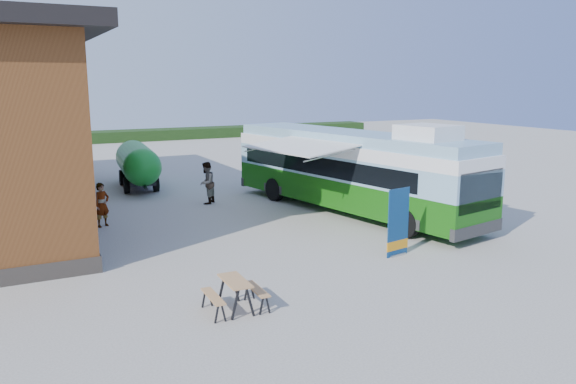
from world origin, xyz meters
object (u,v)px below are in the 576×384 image
banner (398,228)px  person_b (207,183)px  bus (351,168)px  slurry_tanker (138,163)px  person_a (102,205)px  picnic_table (235,288)px

banner → person_b: size_ratio=1.14×
bus → banner: (-2.10, -5.99, -1.00)m
person_b → slurry_tanker: slurry_tanker is taller
bus → person_a: 10.27m
banner → picnic_table: bearing=-174.7°
slurry_tanker → picnic_table: bearing=-89.0°
bus → person_b: (-5.00, 4.40, -0.94)m
person_a → person_b: bearing=-5.3°
bus → person_a: (-9.97, 2.23, -1.04)m
person_b → slurry_tanker: bearing=-118.1°
slurry_tanker → bus: bearing=-48.7°
bus → picnic_table: 11.53m
person_b → picnic_table: bearing=25.9°
person_b → banner: bearing=57.3°
picnic_table → bus: bearing=44.4°
picnic_table → person_a: size_ratio=0.82×
bus → person_b: bus is taller
bus → slurry_tanker: bearing=115.3°
person_a → slurry_tanker: size_ratio=0.27×
banner → person_a: (-7.88, 8.22, -0.04)m
picnic_table → person_a: person_a is taller
banner → person_b: 10.79m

